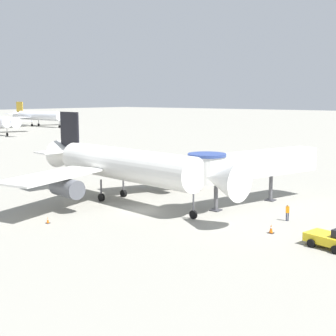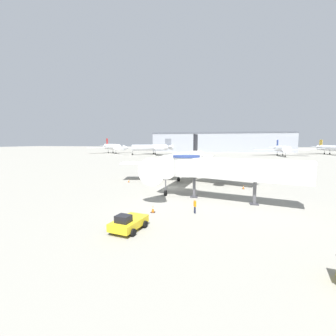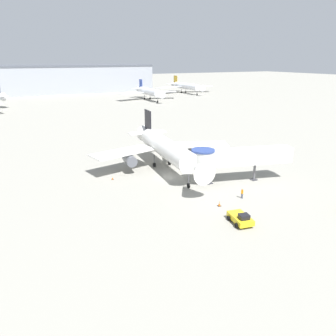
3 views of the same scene
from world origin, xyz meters
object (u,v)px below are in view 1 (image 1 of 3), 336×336
jet_bridge (247,165)px  pushback_tug_yellow (332,239)px  main_airplane (123,165)px  ground_crew_marshaller (287,211)px  background_jet_gold_tail (38,116)px  traffic_cone_near_nose (271,229)px  traffic_cone_port_wing (48,220)px  traffic_cone_starboard_wing (199,188)px

jet_bridge → pushback_tug_yellow: (-9.11, -13.30, -3.92)m
jet_bridge → main_airplane: bearing=137.6°
ground_crew_marshaller → background_jet_gold_tail: (75.95, 149.66, 3.56)m
pushback_tug_yellow → background_jet_gold_tail: bearing=72.7°
jet_bridge → background_jet_gold_tail: (72.44, 142.95, -0.14)m
main_airplane → pushback_tug_yellow: main_airplane is taller
jet_bridge → traffic_cone_near_nose: (-8.44, -7.48, -4.29)m
traffic_cone_port_wing → traffic_cone_starboard_wing: bearing=-4.5°
pushback_tug_yellow → ground_crew_marshaller: pushback_tug_yellow is taller
main_airplane → background_jet_gold_tail: bearing=64.2°
pushback_tug_yellow → traffic_cone_near_nose: bearing=93.7°
ground_crew_marshaller → background_jet_gold_tail: bearing=116.6°
jet_bridge → traffic_cone_near_nose: 12.06m
main_airplane → background_jet_gold_tail: 153.43m
jet_bridge → ground_crew_marshaller: (-3.51, -6.72, -3.70)m
jet_bridge → traffic_cone_port_wing: size_ratio=29.20×
background_jet_gold_tail → jet_bridge: bearing=-116.9°
traffic_cone_starboard_wing → ground_crew_marshaller: (-6.99, -15.92, 0.65)m
ground_crew_marshaller → jet_bridge: bearing=115.9°
pushback_tug_yellow → traffic_cone_near_nose: pushback_tug_yellow is taller
main_airplane → traffic_cone_port_wing: 12.29m
traffic_cone_starboard_wing → traffic_cone_port_wing: bearing=175.5°
traffic_cone_starboard_wing → background_jet_gold_tail: background_jet_gold_tail is taller
main_airplane → ground_crew_marshaller: bearing=-71.5°
traffic_cone_port_wing → background_jet_gold_tail: (91.75, 131.94, 4.24)m
traffic_cone_port_wing → traffic_cone_near_nose: 21.45m
jet_bridge → traffic_cone_near_nose: size_ratio=22.58×
traffic_cone_port_wing → ground_crew_marshaller: size_ratio=0.37×
traffic_cone_near_nose → traffic_cone_port_wing: bearing=120.5°
traffic_cone_starboard_wing → traffic_cone_near_nose: size_ratio=0.85×
pushback_tug_yellow → background_jet_gold_tail: 176.28m
traffic_cone_near_nose → ground_crew_marshaller: 5.02m
jet_bridge → ground_crew_marshaller: jet_bridge is taller
traffic_cone_near_nose → ground_crew_marshaller: (4.92, 0.76, 0.59)m
traffic_cone_starboard_wing → jet_bridge: bearing=-110.7°
pushback_tug_yellow → traffic_cone_port_wing: 26.36m
traffic_cone_port_wing → jet_bridge: bearing=-29.7°
main_airplane → background_jet_gold_tail: size_ratio=0.75×
jet_bridge → pushback_tug_yellow: bearing=-109.4°
traffic_cone_starboard_wing → traffic_cone_near_nose: (-11.92, -16.67, 0.06)m
traffic_cone_port_wing → background_jet_gold_tail: size_ratio=0.02×
pushback_tug_yellow → traffic_cone_port_wing: size_ratio=6.78×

